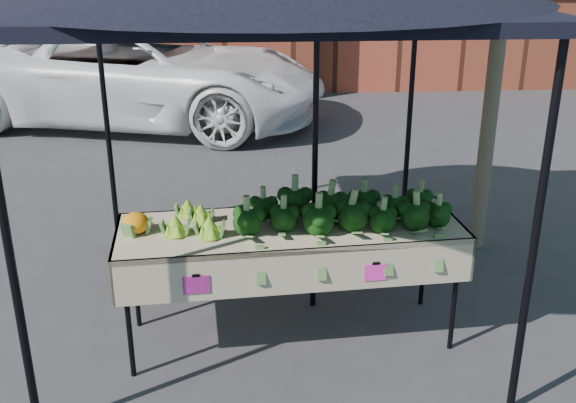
% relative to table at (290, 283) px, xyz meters
% --- Properties ---
extents(ground, '(90.00, 90.00, 0.00)m').
position_rel_table_xyz_m(ground, '(0.10, -0.05, -0.45)').
color(ground, '#303033').
extents(table, '(2.45, 0.97, 0.90)m').
position_rel_table_xyz_m(table, '(0.00, 0.00, 0.00)').
color(table, tan).
rests_on(table, ground).
extents(canopy, '(3.16, 3.16, 2.74)m').
position_rel_table_xyz_m(canopy, '(-0.13, 0.53, 0.92)').
color(canopy, black).
rests_on(canopy, ground).
extents(broccoli_heap, '(1.54, 0.57, 0.26)m').
position_rel_table_xyz_m(broccoli_heap, '(0.36, 0.03, 0.58)').
color(broccoli_heap, black).
rests_on(broccoli_heap, table).
extents(romanesco_cluster, '(0.43, 0.57, 0.20)m').
position_rel_table_xyz_m(romanesco_cluster, '(-0.66, 0.04, 0.55)').
color(romanesco_cluster, '#82BC2C').
rests_on(romanesco_cluster, table).
extents(cauliflower_pair, '(0.20, 0.20, 0.18)m').
position_rel_table_xyz_m(cauliflower_pair, '(-1.05, -0.05, 0.54)').
color(cauliflower_pair, orange).
rests_on(cauliflower_pair, table).
extents(street_tree, '(2.06, 2.06, 4.06)m').
position_rel_table_xyz_m(street_tree, '(1.92, 1.46, 1.58)').
color(street_tree, '#1E4C14').
rests_on(street_tree, ground).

